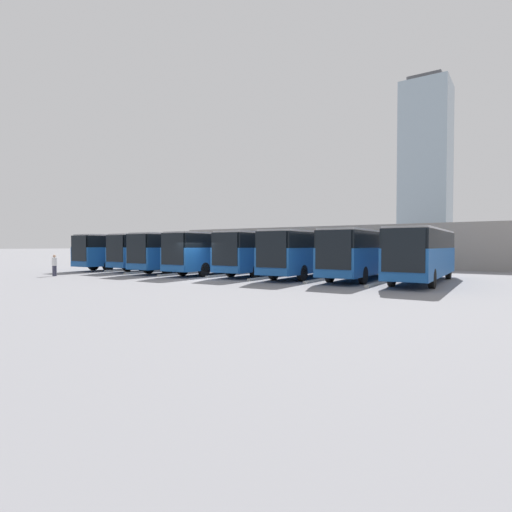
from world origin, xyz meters
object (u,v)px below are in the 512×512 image
(bus_6, at_px, (165,250))
(bus_3, at_px, (268,251))
(bus_0, at_px, (423,253))
(pedestrian, at_px, (54,265))
(bus_1, at_px, (364,252))
(bus_4, at_px, (222,251))
(bus_5, at_px, (187,251))
(bus_2, at_px, (310,252))
(bus_7, at_px, (131,250))

(bus_6, bearing_deg, bus_3, 178.40)
(bus_0, xyz_separation_m, pedestrian, (24.13, 9.92, -0.97))
(bus_0, xyz_separation_m, bus_3, (11.59, -0.31, 0.00))
(bus_1, relative_size, bus_3, 1.00)
(bus_3, height_order, bus_4, same)
(bus_5, bearing_deg, bus_4, 177.90)
(bus_0, bearing_deg, bus_1, -6.46)
(bus_1, xyz_separation_m, bus_6, (19.32, 0.03, 0.00))
(bus_3, distance_m, bus_6, 11.59)
(bus_1, xyz_separation_m, bus_5, (15.45, 0.99, 0.00))
(bus_6, height_order, pedestrian, bus_6)
(bus_1, xyz_separation_m, pedestrian, (20.26, 10.25, -0.97))
(pedestrian, bearing_deg, bus_2, 97.32)
(bus_0, xyz_separation_m, bus_5, (19.32, 0.66, 0.00))
(bus_4, height_order, bus_6, same)
(bus_1, height_order, bus_7, same)
(bus_7, height_order, pedestrian, bus_7)
(bus_6, distance_m, pedestrian, 10.31)
(bus_0, distance_m, bus_6, 23.18)
(bus_1, bearing_deg, bus_7, 0.31)
(bus_7, distance_m, pedestrian, 9.93)
(bus_6, bearing_deg, bus_2, 177.08)
(bus_0, bearing_deg, bus_7, -0.66)
(bus_1, relative_size, bus_5, 1.00)
(bus_1, xyz_separation_m, bus_2, (3.86, 0.37, 0.00))
(bus_2, distance_m, bus_6, 15.46)
(bus_0, relative_size, bus_5, 1.00)
(bus_6, bearing_deg, bus_1, 178.41)
(bus_4, distance_m, pedestrian, 12.70)
(bus_3, height_order, bus_5, same)
(bus_7, bearing_deg, bus_1, -179.69)
(bus_0, bearing_deg, bus_3, -3.21)
(bus_4, height_order, bus_5, same)
(bus_3, distance_m, bus_7, 15.47)
(bus_0, distance_m, bus_1, 3.88)
(bus_2, bearing_deg, bus_7, -0.37)
(bus_0, relative_size, bus_3, 1.00)
(bus_1, distance_m, pedestrian, 22.73)
(bus_1, height_order, bus_3, same)
(bus_1, height_order, bus_6, same)
(bus_0, height_order, bus_1, same)
(bus_2, bearing_deg, bus_0, 178.63)
(bus_1, distance_m, bus_2, 3.88)
(bus_1, height_order, bus_5, same)
(bus_1, xyz_separation_m, bus_7, (23.18, 0.81, 0.00))
(bus_6, bearing_deg, bus_4, 171.05)
(bus_3, distance_m, pedestrian, 16.21)
(bus_2, distance_m, bus_7, 19.32)
(bus_2, distance_m, bus_5, 11.61)
(bus_5, bearing_deg, bus_6, -15.61)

